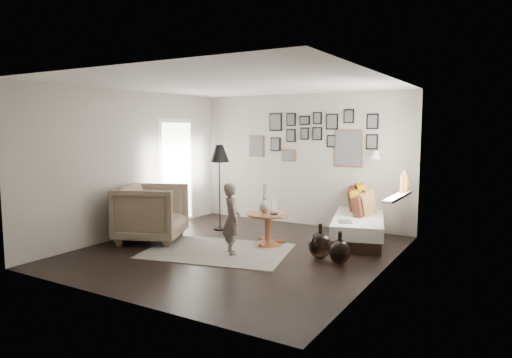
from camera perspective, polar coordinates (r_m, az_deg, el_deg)
The scene contains 23 objects.
ground at distance 7.28m, azimuth -2.38°, elevation -8.99°, with size 4.80×4.80×0.00m, color black.
wall_back at distance 9.15m, azimuth 5.82°, elevation 2.41°, with size 4.50×4.50×0.00m, color gray.
wall_front at distance 5.22m, azimuth -16.96°, elevation -0.85°, with size 4.50×4.50×0.00m, color gray.
wall_left at distance 8.49m, azimuth -15.26°, elevation 1.90°, with size 4.80×4.80×0.00m, color gray.
wall_right at distance 6.13m, azimuth 15.50°, elevation 0.24°, with size 4.80×4.80×0.00m, color gray.
ceiling at distance 7.05m, azimuth -2.47°, elevation 11.82°, with size 4.80×4.80×0.00m, color white.
door_left at distance 9.37m, azimuth -9.88°, elevation 0.90°, with size 0.00×2.14×2.14m.
window_right at distance 7.48m, azimuth 17.57°, elevation -1.59°, with size 0.15×1.32×1.30m.
gallery_wall at distance 9.00m, azimuth 7.47°, elevation 5.14°, with size 2.74×0.03×1.08m.
wall_sconce at distance 8.35m, azimuth 14.76°, elevation 2.97°, with size 0.18×0.36×0.16m.
rug at distance 7.29m, azimuth -4.80°, elevation -8.95°, with size 2.19×1.53×0.01m, color #BBB5A4.
pedestal_table at distance 7.57m, azimuth 1.51°, elevation -6.47°, with size 0.68×0.68×0.53m.
vase at distance 7.54m, azimuth 1.06°, elevation -3.13°, with size 0.19×0.19×0.49m.
candles at distance 7.44m, azimuth 2.26°, elevation -3.48°, with size 0.12×0.12×0.25m.
daybed at distance 8.12m, azimuth 12.91°, elevation -5.37°, with size 1.29×2.03×0.93m.
magazine_on_daybed at distance 7.51m, azimuth 11.05°, elevation -5.22°, with size 0.21×0.28×0.02m, color black.
armchair at distance 8.01m, azimuth -12.91°, elevation -4.16°, with size 1.04×1.07×0.97m, color brown.
armchair_cushion at distance 8.03m, azimuth -12.51°, elevation -4.17°, with size 0.44×0.44×0.11m, color silver.
floor_lamp at distance 8.60m, azimuth -4.60°, elevation 2.80°, with size 0.38×0.38×1.62m.
magazine_basket at distance 8.11m, azimuth -14.20°, elevation -6.15°, with size 0.34×0.34×0.40m.
demijohn_large at distance 6.90m, azimuth 8.01°, elevation -8.18°, with size 0.35×0.35×0.52m.
demijohn_small at distance 6.68m, azimuth 10.41°, elevation -8.93°, with size 0.31×0.31×0.48m.
child at distance 7.00m, azimuth -3.08°, elevation -4.99°, with size 0.40×0.26×1.10m, color brown.
Camera 1 is at (3.84, -5.88, 1.93)m, focal length 32.00 mm.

